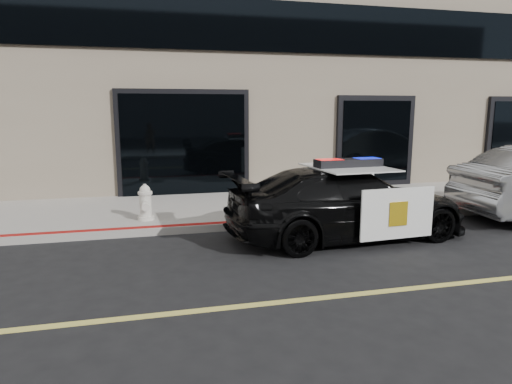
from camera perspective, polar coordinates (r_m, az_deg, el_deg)
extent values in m
plane|color=black|center=(6.00, 7.46, -13.09)|extent=(120.00, 120.00, 0.00)
cube|color=gray|center=(10.81, -2.67, -1.94)|extent=(60.00, 3.50, 0.15)
imported|color=black|center=(8.60, 11.30, -1.37)|extent=(2.46, 4.78, 1.31)
cube|color=white|center=(8.06, 17.28, -2.59)|extent=(1.40, 0.13, 0.88)
cube|color=white|center=(9.63, 10.87, -0.24)|extent=(1.40, 0.13, 0.88)
cube|color=white|center=(8.50, 11.46, 3.05)|extent=(1.42, 1.66, 0.02)
cube|color=gold|center=(8.04, 17.39, -2.63)|extent=(0.35, 0.03, 0.42)
cube|color=black|center=(8.49, 11.48, 3.57)|extent=(1.28, 0.41, 0.15)
cube|color=red|center=(8.31, 9.17, 3.57)|extent=(0.46, 0.31, 0.14)
cube|color=#0C19CC|center=(8.68, 13.70, 3.70)|extent=(0.46, 0.31, 0.14)
cylinder|color=silver|center=(9.57, -13.57, -3.16)|extent=(0.33, 0.33, 0.07)
cylinder|color=silver|center=(9.51, -13.64, -1.59)|extent=(0.24, 0.24, 0.46)
cylinder|color=silver|center=(9.46, -13.70, -0.11)|extent=(0.29, 0.29, 0.06)
sphere|color=silver|center=(9.46, -13.72, 0.22)|extent=(0.21, 0.21, 0.21)
cylinder|color=silver|center=(9.44, -13.74, 0.78)|extent=(0.06, 0.06, 0.06)
cylinder|color=silver|center=(9.65, -13.66, -1.02)|extent=(0.12, 0.11, 0.12)
cylinder|color=silver|center=(9.35, -13.65, -1.39)|extent=(0.12, 0.11, 0.12)
cylinder|color=silver|center=(9.33, -13.63, -1.82)|extent=(0.16, 0.13, 0.16)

